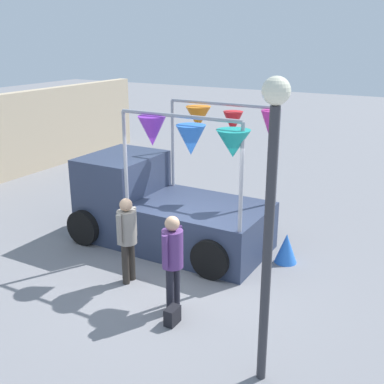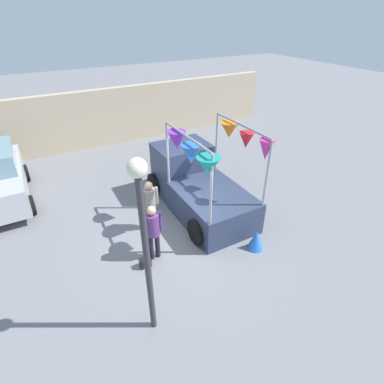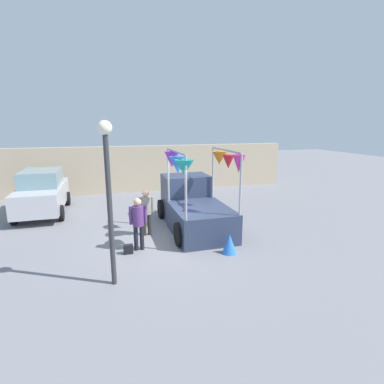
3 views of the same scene
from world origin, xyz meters
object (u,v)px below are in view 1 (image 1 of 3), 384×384
(vendor_truck, at_px, (160,203))
(street_lamp, at_px, (271,195))
(person_customer, at_px, (173,255))
(folded_kite_bundle_azure, at_px, (286,248))
(handbag, at_px, (172,316))
(person_vendor, at_px, (127,233))

(vendor_truck, xyz_separation_m, street_lamp, (-3.03, -3.53, 1.66))
(vendor_truck, height_order, person_customer, vendor_truck)
(vendor_truck, bearing_deg, folded_kite_bundle_azure, -82.51)
(person_customer, xyz_separation_m, handbag, (-0.35, -0.20, -0.85))
(vendor_truck, distance_m, person_vendor, 1.86)
(person_customer, xyz_separation_m, person_vendor, (0.41, 1.20, -0.03))
(street_lamp, bearing_deg, person_vendor, 68.08)
(handbag, bearing_deg, person_vendor, 61.44)
(handbag, relative_size, folded_kite_bundle_azure, 0.47)
(handbag, bearing_deg, street_lamp, -105.79)
(person_customer, relative_size, handbag, 5.85)
(person_vendor, xyz_separation_m, handbag, (-0.76, -1.40, -0.82))
(vendor_truck, distance_m, folded_kite_bundle_azure, 2.78)
(person_vendor, bearing_deg, handbag, -118.56)
(handbag, bearing_deg, vendor_truck, 36.17)
(person_customer, distance_m, handbag, 0.94)
(person_customer, bearing_deg, vendor_truck, 37.10)
(person_customer, relative_size, person_vendor, 1.02)
(person_vendor, height_order, handbag, person_vendor)
(person_customer, xyz_separation_m, street_lamp, (-0.82, -1.86, 1.55))
(vendor_truck, height_order, folded_kite_bundle_azure, vendor_truck)
(street_lamp, bearing_deg, person_customer, 66.22)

